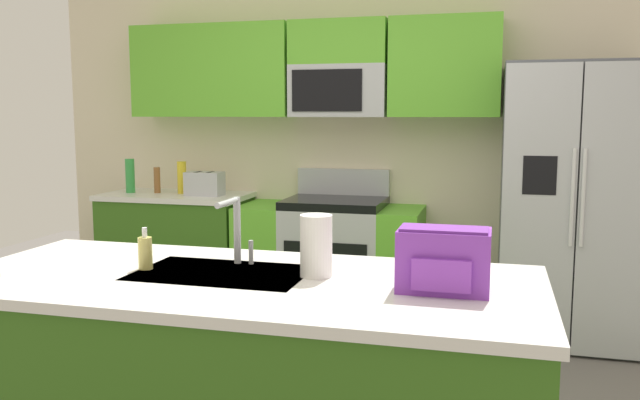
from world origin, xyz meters
The scene contains 13 objects.
kitchen_wall_unit centered at (-0.14, 2.08, 1.47)m, with size 5.20×0.43×2.60m.
back_counter centered at (-1.50, 1.80, 0.45)m, with size 1.13×0.63×0.90m.
range_oven centered at (-0.24, 1.80, 0.44)m, with size 1.36×0.61×1.10m.
refrigerator centered at (1.42, 1.73, 0.93)m, with size 0.90×0.76×1.85m.
island_counter centered at (0.00, -0.58, 0.45)m, with size 2.28×1.00×0.90m.
toaster centered at (-1.23, 1.75, 0.99)m, with size 0.28×0.16×0.18m.
pepper_mill centered at (-1.66, 1.80, 1.00)m, with size 0.05×0.05×0.20m, color brown.
bottle_green centered at (-1.87, 1.76, 1.03)m, with size 0.07×0.07×0.27m, color green.
bottle_yellow centered at (-1.45, 1.82, 1.03)m, with size 0.07×0.07×0.25m, color yellow.
sink_faucet centered at (-0.10, -0.39, 1.07)m, with size 0.08×0.21×0.28m.
soap_dispenser centered at (-0.42, -0.55, 0.97)m, with size 0.06×0.06×0.17m.
paper_towel_roll centered at (0.28, -0.49, 1.02)m, with size 0.12×0.12×0.24m, color white.
backpack centered at (0.77, -0.58, 1.02)m, with size 0.32×0.22×0.23m.
Camera 1 is at (0.93, -2.90, 1.52)m, focal length 37.10 mm.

